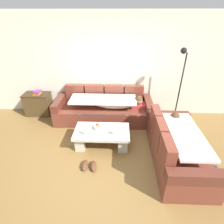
# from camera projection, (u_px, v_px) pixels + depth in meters

# --- Properties ---
(ground_plane) EXTENTS (14.00, 14.00, 0.00)m
(ground_plane) POSITION_uv_depth(u_px,v_px,m) (106.00, 162.00, 3.53)
(ground_plane) COLOR brown
(back_wall) EXTENTS (9.00, 0.10, 2.70)m
(back_wall) POSITION_uv_depth(u_px,v_px,m) (111.00, 67.00, 4.74)
(back_wall) COLOR beige
(back_wall) RESTS_ON ground_plane
(couch_along_wall) EXTENTS (2.56, 0.92, 0.88)m
(couch_along_wall) POSITION_uv_depth(u_px,v_px,m) (105.00, 109.00, 4.79)
(couch_along_wall) COLOR brown
(couch_along_wall) RESTS_ON ground_plane
(couch_near_window) EXTENTS (0.92, 1.93, 0.88)m
(couch_near_window) POSITION_uv_depth(u_px,v_px,m) (177.00, 147.00, 3.42)
(couch_near_window) COLOR brown
(couch_near_window) RESTS_ON ground_plane
(coffee_table) EXTENTS (1.20, 0.68, 0.38)m
(coffee_table) POSITION_uv_depth(u_px,v_px,m) (102.00, 136.00, 3.89)
(coffee_table) COLOR beige
(coffee_table) RESTS_ON ground_plane
(fruit_bowl) EXTENTS (0.28, 0.28, 0.10)m
(fruit_bowl) POSITION_uv_depth(u_px,v_px,m) (100.00, 127.00, 3.87)
(fruit_bowl) COLOR silver
(fruit_bowl) RESTS_ON coffee_table
(wine_glass_near_left) EXTENTS (0.07, 0.07, 0.17)m
(wine_glass_near_left) POSITION_uv_depth(u_px,v_px,m) (86.00, 130.00, 3.62)
(wine_glass_near_left) COLOR silver
(wine_glass_near_left) RESTS_ON coffee_table
(wine_glass_near_right) EXTENTS (0.07, 0.07, 0.17)m
(wine_glass_near_right) POSITION_uv_depth(u_px,v_px,m) (116.00, 130.00, 3.62)
(wine_glass_near_right) COLOR silver
(wine_glass_near_right) RESTS_ON coffee_table
(open_magazine) EXTENTS (0.32, 0.27, 0.01)m
(open_magazine) POSITION_uv_depth(u_px,v_px,m) (111.00, 129.00, 3.84)
(open_magazine) COLOR white
(open_magazine) RESTS_ON coffee_table
(side_cabinet) EXTENTS (0.72, 0.44, 0.64)m
(side_cabinet) POSITION_uv_depth(u_px,v_px,m) (38.00, 104.00, 5.06)
(side_cabinet) COLOR #4A371E
(side_cabinet) RESTS_ON ground_plane
(book_stack_on_cabinet) EXTENTS (0.19, 0.23, 0.09)m
(book_stack_on_cabinet) POSITION_uv_depth(u_px,v_px,m) (37.00, 92.00, 4.88)
(book_stack_on_cabinet) COLOR gold
(book_stack_on_cabinet) RESTS_ON side_cabinet
(floor_lamp) EXTENTS (0.33, 0.31, 1.95)m
(floor_lamp) POSITION_uv_depth(u_px,v_px,m) (180.00, 82.00, 4.33)
(floor_lamp) COLOR black
(floor_lamp) RESTS_ON ground_plane
(pair_of_shoes) EXTENTS (0.31, 0.29, 0.09)m
(pair_of_shoes) POSITION_uv_depth(u_px,v_px,m) (89.00, 166.00, 3.38)
(pair_of_shoes) COLOR #59331E
(pair_of_shoes) RESTS_ON ground_plane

